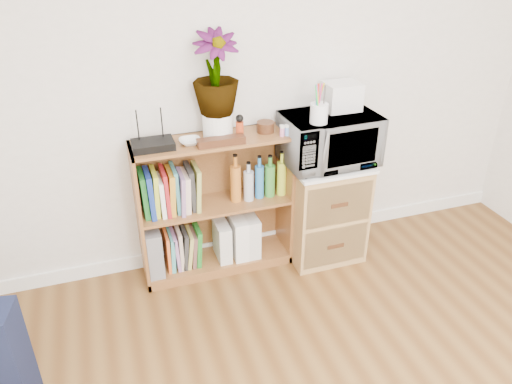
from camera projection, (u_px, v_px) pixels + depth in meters
name	position (u px, v px, depth m)	size (l,w,h in m)	color
skirting_board	(259.00, 239.00, 3.68)	(4.00, 0.02, 0.10)	white
bookshelf	(215.00, 206.00, 3.26)	(1.00, 0.30, 0.95)	brown
wicker_unit	(323.00, 209.00, 3.47)	(0.50, 0.45, 0.70)	#9E7542
microwave	(329.00, 139.00, 3.20)	(0.59, 0.40, 0.33)	white
pen_cup	(319.00, 113.00, 2.98)	(0.11, 0.11, 0.12)	white
small_appliance	(341.00, 96.00, 3.17)	(0.22, 0.18, 0.18)	white
router	(153.00, 145.00, 2.91)	(0.24, 0.17, 0.04)	black
white_bowl	(190.00, 142.00, 2.96)	(0.13, 0.13, 0.03)	silver
plant_pot	(218.00, 125.00, 3.02)	(0.18, 0.18, 0.15)	white
potted_plant	(216.00, 73.00, 2.87)	(0.27, 0.27, 0.49)	#336628
trinket_box	(221.00, 141.00, 2.95)	(0.29, 0.07, 0.05)	#3C1C10
kokeshi_doll	(240.00, 130.00, 3.02)	(0.05, 0.05, 0.11)	#AD3515
wooden_bowl	(266.00, 127.00, 3.12)	(0.11, 0.11, 0.07)	#3A1C0F
paint_jars	(287.00, 131.00, 3.07)	(0.12, 0.04, 0.06)	pink
file_box	(153.00, 248.00, 3.26)	(0.10, 0.26, 0.33)	slate
magazine_holder_left	(222.00, 240.00, 3.40)	(0.09, 0.22, 0.27)	silver
magazine_holder_mid	(238.00, 236.00, 3.42)	(0.09, 0.24, 0.30)	white
magazine_holder_right	(250.00, 234.00, 3.45)	(0.09, 0.23, 0.29)	silver
cookbooks	(170.00, 191.00, 3.11)	(0.37, 0.20, 0.30)	#1C6C26
liquor_bottles	(263.00, 176.00, 3.27)	(0.46, 0.07, 0.32)	#B96822
lower_books	(182.00, 247.00, 3.33)	(0.24, 0.19, 0.28)	orange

